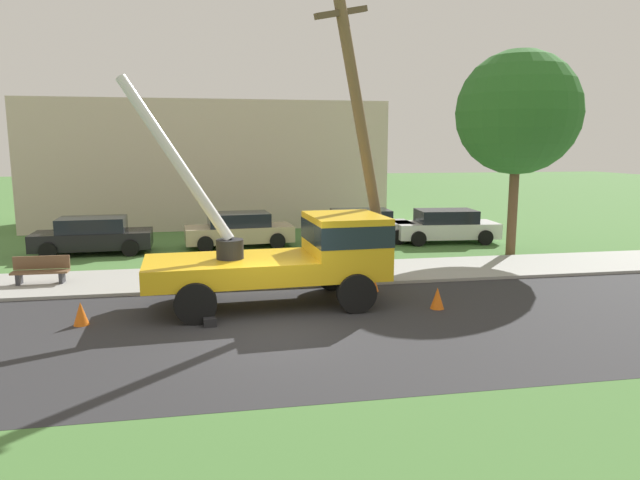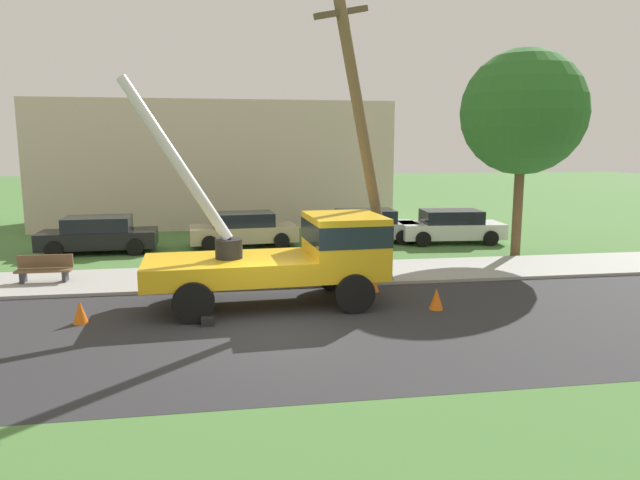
% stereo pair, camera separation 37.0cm
% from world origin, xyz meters
% --- Properties ---
extents(ground_plane, '(120.00, 120.00, 0.00)m').
position_xyz_m(ground_plane, '(0.00, 12.00, 0.00)').
color(ground_plane, '#477538').
extents(road_asphalt, '(80.00, 7.65, 0.01)m').
position_xyz_m(road_asphalt, '(0.00, 0.00, 0.00)').
color(road_asphalt, '#2B2B2D').
rests_on(road_asphalt, ground).
extents(sidewalk_strip, '(80.00, 3.26, 0.10)m').
position_xyz_m(sidewalk_strip, '(0.00, 5.45, 0.05)').
color(sidewalk_strip, '#9E9E99').
rests_on(sidewalk_strip, ground).
extents(utility_truck, '(6.89, 3.21, 5.98)m').
position_xyz_m(utility_truck, '(0.82, 2.29, 1.41)').
color(utility_truck, gold).
rests_on(utility_truck, ground).
extents(leaning_utility_pole, '(2.75, 1.64, 8.80)m').
position_xyz_m(leaning_utility_pole, '(2.87, 3.57, 4.52)').
color(leaning_utility_pole, brown).
rests_on(leaning_utility_pole, ground).
extents(traffic_cone_ahead, '(0.36, 0.36, 0.56)m').
position_xyz_m(traffic_cone_ahead, '(4.28, 1.10, 0.28)').
color(traffic_cone_ahead, orange).
rests_on(traffic_cone_ahead, ground).
extents(traffic_cone_behind, '(0.36, 0.36, 0.56)m').
position_xyz_m(traffic_cone_behind, '(-4.48, 1.31, 0.28)').
color(traffic_cone_behind, orange).
rests_on(traffic_cone_behind, ground).
extents(traffic_cone_curbside, '(0.36, 0.36, 0.56)m').
position_xyz_m(traffic_cone_curbside, '(3.12, 3.14, 0.28)').
color(traffic_cone_curbside, orange).
rests_on(traffic_cone_curbside, ground).
extents(parked_sedan_black, '(4.48, 2.15, 1.42)m').
position_xyz_m(parked_sedan_black, '(-6.03, 10.77, 0.71)').
color(parked_sedan_black, black).
rests_on(parked_sedan_black, ground).
extents(parked_sedan_tan, '(4.54, 2.26, 1.42)m').
position_xyz_m(parked_sedan_tan, '(-0.36, 11.34, 0.71)').
color(parked_sedan_tan, tan).
rests_on(parked_sedan_tan, ground).
extents(parked_sedan_silver, '(4.45, 2.11, 1.42)m').
position_xyz_m(parked_sedan_silver, '(4.92, 11.56, 0.71)').
color(parked_sedan_silver, '#B7B7BF').
rests_on(parked_sedan_silver, ground).
extents(parked_sedan_white, '(4.53, 2.24, 1.42)m').
position_xyz_m(parked_sedan_white, '(8.55, 10.83, 0.71)').
color(parked_sedan_white, silver).
rests_on(parked_sedan_white, ground).
extents(park_bench, '(1.60, 0.45, 0.90)m').
position_xyz_m(park_bench, '(-6.50, 5.52, 0.46)').
color(park_bench, brown).
rests_on(park_bench, ground).
extents(roadside_tree_near, '(4.60, 4.60, 7.69)m').
position_xyz_m(roadside_tree_near, '(9.88, 7.61, 5.37)').
color(roadside_tree_near, brown).
rests_on(roadside_tree_near, ground).
extents(lowrise_building_backdrop, '(18.00, 6.00, 6.40)m').
position_xyz_m(lowrise_building_backdrop, '(-1.51, 19.14, 3.20)').
color(lowrise_building_backdrop, beige).
rests_on(lowrise_building_backdrop, ground).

